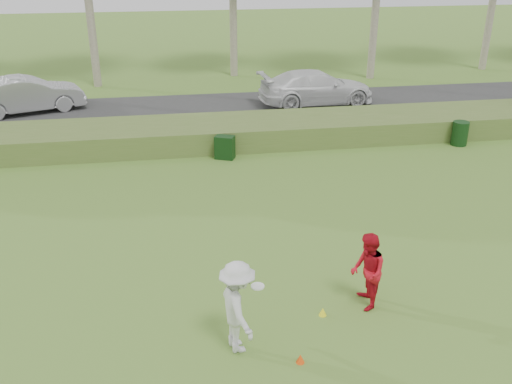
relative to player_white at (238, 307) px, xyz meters
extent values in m
plane|color=#477326|center=(1.15, 0.80, -0.99)|extent=(120.00, 120.00, 0.00)
cube|color=#4B6729|center=(1.15, 12.80, -0.54)|extent=(80.00, 3.00, 0.90)
cube|color=#2D2D2D|center=(1.15, 17.80, -0.96)|extent=(80.00, 6.00, 0.06)
imported|color=silver|center=(0.00, 0.00, 0.00)|extent=(0.98, 1.41, 1.99)
cylinder|color=white|center=(0.40, 0.00, 0.44)|extent=(0.27, 0.27, 0.03)
imported|color=red|center=(3.04, 0.98, -0.09)|extent=(0.78, 0.95, 1.81)
cone|color=#FF4A0D|center=(1.15, -0.65, -0.90)|extent=(0.17, 0.17, 0.19)
cone|color=#FFF51A|center=(2.00, 0.78, -0.90)|extent=(0.17, 0.17, 0.19)
cube|color=black|center=(0.97, 11.00, -0.55)|extent=(0.83, 0.69, 0.89)
cylinder|color=black|center=(10.53, 11.04, -0.51)|extent=(0.71, 0.71, 0.97)
imported|color=#BBBABF|center=(-7.57, 18.68, -0.09)|extent=(5.44, 3.42, 1.69)
imported|color=white|center=(6.35, 17.90, -0.10)|extent=(5.89, 2.77, 1.66)
camera|label=1|loc=(-1.16, -9.31, 6.66)|focal=40.00mm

